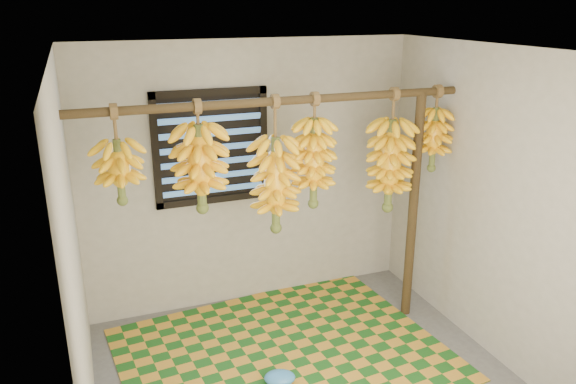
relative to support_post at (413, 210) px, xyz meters
name	(u,v)px	position (x,y,z in m)	size (l,w,h in m)	color
ceiling	(321,51)	(-1.20, -0.70, 1.40)	(3.00, 3.00, 0.01)	silver
wall_back	(250,176)	(-1.20, 0.80, 0.20)	(3.00, 0.01, 2.40)	gray
wall_left	(76,276)	(-2.71, -0.70, 0.20)	(0.01, 3.00, 2.40)	gray
wall_right	(501,210)	(0.30, -0.70, 0.20)	(0.01, 3.00, 2.40)	gray
window	(211,148)	(-1.55, 0.78, 0.50)	(1.00, 0.04, 1.00)	black
hanging_pole	(281,101)	(-1.20, 0.00, 1.00)	(0.06, 0.06, 3.00)	#3D2C17
support_post	(413,210)	(0.00, 0.00, 0.00)	(0.08, 0.08, 2.00)	#3D2C17
woven_mat	(284,354)	(-1.26, -0.21, -0.99)	(2.47, 1.98, 0.01)	#185117
plastic_bag	(280,378)	(-1.42, -0.55, -0.94)	(0.23, 0.17, 0.10)	#357FC6
banana_bunch_a	(120,172)	(-2.37, 0.00, 0.59)	(0.33, 0.33, 0.69)	brown
banana_bunch_b	(200,169)	(-1.81, 0.00, 0.55)	(0.37, 0.37, 0.82)	brown
banana_bunch_c	(276,185)	(-1.24, 0.00, 0.36)	(0.36, 0.36, 1.06)	brown
banana_bunch_d	(314,163)	(-0.93, 0.00, 0.51)	(0.31, 0.31, 0.90)	brown
banana_bunch_e	(390,166)	(-0.25, 0.00, 0.42)	(0.36, 0.36, 1.01)	brown
banana_bunch_f	(434,139)	(0.15, 0.00, 0.60)	(0.29, 0.29, 0.72)	brown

